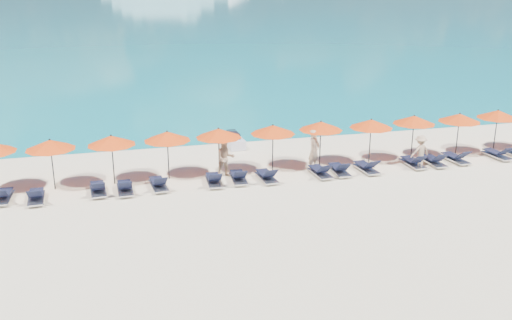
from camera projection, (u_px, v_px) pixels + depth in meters
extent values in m
plane|color=beige|center=(275.00, 212.00, 22.35)|extent=(1400.00, 1400.00, 0.00)
cube|color=silver|center=(234.00, 141.00, 31.00)|extent=(0.91, 2.22, 0.50)
cube|color=black|center=(234.00, 136.00, 30.73)|extent=(0.49, 0.93, 0.32)
cylinder|color=black|center=(231.00, 130.00, 31.35)|extent=(0.50, 0.07, 0.05)
imported|color=tan|center=(314.00, 150.00, 26.89)|extent=(0.86, 0.82, 1.97)
imported|color=tan|center=(225.00, 158.00, 25.98)|extent=(0.89, 0.54, 1.80)
imported|color=tan|center=(420.00, 151.00, 27.48)|extent=(1.08, 0.64, 1.56)
cylinder|color=black|center=(53.00, 165.00, 24.39)|extent=(0.05, 0.05, 2.20)
cone|color=#E0400C|center=(50.00, 145.00, 24.11)|extent=(2.10, 2.10, 0.42)
sphere|color=black|center=(50.00, 140.00, 24.04)|extent=(0.08, 0.08, 0.08)
cylinder|color=black|center=(113.00, 160.00, 25.03)|extent=(0.05, 0.05, 2.20)
cone|color=#E0400C|center=(111.00, 140.00, 24.75)|extent=(2.10, 2.10, 0.42)
sphere|color=black|center=(111.00, 135.00, 24.68)|extent=(0.08, 0.08, 0.08)
cylinder|color=black|center=(168.00, 156.00, 25.67)|extent=(0.05, 0.05, 2.20)
cone|color=#E0400C|center=(167.00, 136.00, 25.39)|extent=(2.10, 2.10, 0.42)
sphere|color=black|center=(167.00, 131.00, 25.33)|extent=(0.08, 0.08, 0.08)
cylinder|color=black|center=(219.00, 152.00, 26.18)|extent=(0.05, 0.05, 2.20)
cone|color=#E0400C|center=(219.00, 133.00, 25.90)|extent=(2.10, 2.10, 0.42)
sphere|color=black|center=(218.00, 128.00, 25.84)|extent=(0.08, 0.08, 0.08)
cylinder|color=black|center=(273.00, 148.00, 26.78)|extent=(0.05, 0.05, 2.20)
cone|color=#E0400C|center=(273.00, 129.00, 26.50)|extent=(2.10, 2.10, 0.42)
sphere|color=black|center=(273.00, 125.00, 26.43)|extent=(0.08, 0.08, 0.08)
cylinder|color=black|center=(320.00, 144.00, 27.45)|extent=(0.05, 0.05, 2.20)
cone|color=#E0400C|center=(321.00, 126.00, 27.17)|extent=(2.10, 2.10, 0.42)
sphere|color=black|center=(321.00, 121.00, 27.10)|extent=(0.08, 0.08, 0.08)
cylinder|color=black|center=(370.00, 142.00, 27.86)|extent=(0.05, 0.05, 2.20)
cone|color=#E0400C|center=(371.00, 124.00, 27.58)|extent=(2.10, 2.10, 0.42)
sphere|color=black|center=(371.00, 119.00, 27.51)|extent=(0.08, 0.08, 0.08)
cylinder|color=black|center=(413.00, 138.00, 28.61)|extent=(0.05, 0.05, 2.20)
cone|color=#E0400C|center=(414.00, 120.00, 28.33)|extent=(2.10, 2.10, 0.42)
sphere|color=black|center=(414.00, 115.00, 28.27)|extent=(0.08, 0.08, 0.08)
cylinder|color=black|center=(458.00, 135.00, 29.03)|extent=(0.05, 0.05, 2.20)
cone|color=#E0400C|center=(460.00, 118.00, 28.75)|extent=(2.10, 2.10, 0.42)
sphere|color=black|center=(460.00, 113.00, 28.68)|extent=(0.08, 0.08, 0.08)
cylinder|color=black|center=(496.00, 131.00, 29.78)|extent=(0.05, 0.05, 2.20)
cone|color=#E0400C|center=(498.00, 114.00, 29.50)|extent=(2.10, 2.10, 0.42)
sphere|color=black|center=(498.00, 110.00, 29.44)|extent=(0.08, 0.08, 0.08)
cube|color=silver|center=(4.00, 198.00, 23.35)|extent=(0.67, 1.72, 0.06)
cube|color=black|center=(4.00, 192.00, 23.53)|extent=(0.58, 1.11, 0.04)
cube|color=black|center=(0.00, 193.00, 22.71)|extent=(0.56, 0.55, 0.43)
cube|color=silver|center=(36.00, 198.00, 23.31)|extent=(0.70, 1.73, 0.06)
cube|color=black|center=(36.00, 193.00, 23.49)|extent=(0.60, 1.12, 0.04)
cube|color=black|center=(34.00, 194.00, 22.69)|extent=(0.57, 0.56, 0.43)
cube|color=silver|center=(98.00, 191.00, 24.15)|extent=(0.73, 1.74, 0.06)
cube|color=black|center=(97.00, 185.00, 24.33)|extent=(0.62, 1.13, 0.04)
cube|color=black|center=(98.00, 186.00, 23.53)|extent=(0.58, 0.57, 0.43)
cube|color=silver|center=(125.00, 190.00, 24.27)|extent=(0.66, 1.71, 0.06)
cube|color=black|center=(124.00, 184.00, 24.45)|extent=(0.58, 1.11, 0.04)
cube|color=black|center=(125.00, 185.00, 23.64)|extent=(0.56, 0.55, 0.43)
cube|color=silver|center=(159.00, 186.00, 24.74)|extent=(0.77, 1.75, 0.06)
cube|color=black|center=(157.00, 180.00, 24.92)|extent=(0.65, 1.15, 0.04)
cube|color=black|center=(160.00, 181.00, 24.12)|extent=(0.60, 0.58, 0.43)
cube|color=silver|center=(214.00, 182.00, 25.24)|extent=(0.71, 1.73, 0.06)
cube|color=black|center=(213.00, 176.00, 25.42)|extent=(0.61, 1.13, 0.04)
cube|color=black|center=(215.00, 177.00, 24.60)|extent=(0.58, 0.56, 0.43)
cube|color=silver|center=(238.00, 179.00, 25.59)|extent=(0.73, 1.74, 0.06)
cube|color=black|center=(238.00, 174.00, 25.78)|extent=(0.62, 1.13, 0.04)
cube|color=black|center=(240.00, 174.00, 24.95)|extent=(0.58, 0.57, 0.43)
cube|color=silver|center=(267.00, 178.00, 25.72)|extent=(0.72, 1.73, 0.06)
cube|color=black|center=(265.00, 173.00, 25.89)|extent=(0.61, 1.13, 0.04)
cube|color=black|center=(271.00, 173.00, 25.09)|extent=(0.58, 0.57, 0.43)
cube|color=silver|center=(320.00, 173.00, 26.32)|extent=(0.73, 1.74, 0.06)
cube|color=black|center=(318.00, 168.00, 26.50)|extent=(0.62, 1.13, 0.04)
cube|color=black|center=(326.00, 168.00, 25.70)|extent=(0.59, 0.57, 0.43)
cube|color=silver|center=(339.00, 171.00, 26.60)|extent=(0.70, 1.73, 0.06)
cube|color=black|center=(338.00, 166.00, 26.78)|extent=(0.60, 1.12, 0.04)
cube|color=black|center=(344.00, 166.00, 25.96)|extent=(0.57, 0.56, 0.43)
cube|color=silver|center=(366.00, 169.00, 26.91)|extent=(0.73, 1.74, 0.06)
cube|color=black|center=(364.00, 164.00, 27.08)|extent=(0.62, 1.13, 0.04)
cube|color=black|center=(372.00, 164.00, 26.28)|extent=(0.58, 0.57, 0.43)
cube|color=silver|center=(413.00, 164.00, 27.66)|extent=(0.64, 1.71, 0.06)
cube|color=black|center=(410.00, 159.00, 27.84)|extent=(0.56, 1.11, 0.04)
cube|color=black|center=(419.00, 159.00, 27.03)|extent=(0.56, 0.54, 0.43)
cube|color=silver|center=(433.00, 162.00, 27.89)|extent=(0.66, 1.71, 0.06)
cube|color=black|center=(431.00, 158.00, 28.07)|extent=(0.57, 1.11, 0.04)
cube|color=black|center=(440.00, 158.00, 27.25)|extent=(0.56, 0.55, 0.43)
cube|color=silver|center=(455.00, 159.00, 28.31)|extent=(0.77, 1.75, 0.06)
cube|color=black|center=(452.00, 155.00, 28.49)|extent=(0.65, 1.15, 0.04)
cube|color=black|center=(463.00, 155.00, 27.70)|extent=(0.60, 0.59, 0.43)
cube|color=silver|center=(497.00, 156.00, 28.92)|extent=(0.79, 1.75, 0.06)
cube|color=black|center=(494.00, 151.00, 29.10)|extent=(0.66, 1.15, 0.04)
cube|color=black|center=(506.00, 151.00, 28.31)|extent=(0.60, 0.59, 0.43)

